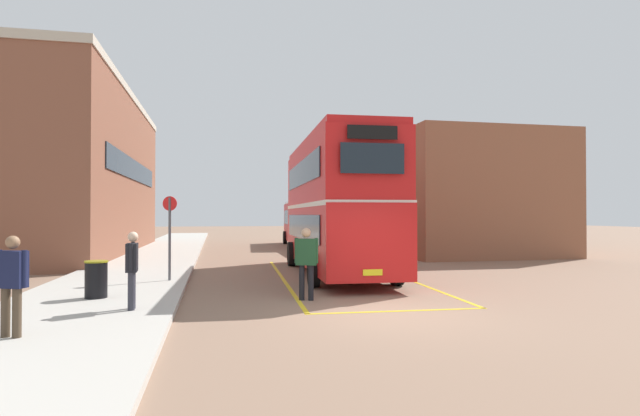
# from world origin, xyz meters

# --- Properties ---
(ground_plane) EXTENTS (135.60, 135.60, 0.00)m
(ground_plane) POSITION_xyz_m (0.00, 14.40, 0.00)
(ground_plane) COLOR #846651
(sidewalk_left) EXTENTS (4.00, 57.60, 0.14)m
(sidewalk_left) POSITION_xyz_m (-6.50, 16.80, 0.07)
(sidewalk_left) COLOR #B2ADA3
(sidewalk_left) RESTS_ON ground
(brick_building_left) EXTENTS (5.25, 19.78, 8.71)m
(brick_building_left) POSITION_xyz_m (-10.66, 19.03, 4.36)
(brick_building_left) COLOR brown
(brick_building_left) RESTS_ON ground
(depot_building_right) EXTENTS (8.31, 16.08, 6.37)m
(depot_building_right) POSITION_xyz_m (9.62, 18.70, 3.18)
(depot_building_right) COLOR brown
(depot_building_right) RESTS_ON ground
(double_decker_bus) EXTENTS (3.11, 10.04, 4.75)m
(double_decker_bus) POSITION_xyz_m (0.54, 7.22, 2.51)
(double_decker_bus) COLOR black
(double_decker_bus) RESTS_ON ground
(single_deck_bus) EXTENTS (3.18, 8.46, 3.02)m
(single_deck_bus) POSITION_xyz_m (2.41, 23.44, 1.64)
(single_deck_bus) COLOR black
(single_deck_bus) RESTS_ON ground
(pedestrian_boarding) EXTENTS (0.57, 0.38, 1.80)m
(pedestrian_boarding) POSITION_xyz_m (-1.45, 2.10, 1.05)
(pedestrian_boarding) COLOR black
(pedestrian_boarding) RESTS_ON ground
(pedestrian_waiting_near) EXTENTS (0.25, 0.55, 1.63)m
(pedestrian_waiting_near) POSITION_xyz_m (-5.39, 0.94, 1.08)
(pedestrian_waiting_near) COLOR #2D2D38
(pedestrian_waiting_near) RESTS_ON sidewalk_left
(pedestrian_waiting_far) EXTENTS (0.52, 0.38, 1.65)m
(pedestrian_waiting_far) POSITION_xyz_m (-6.91, -1.18, 1.09)
(pedestrian_waiting_far) COLOR #473828
(pedestrian_waiting_far) RESTS_ON sidewalk_left
(litter_bin) EXTENTS (0.54, 0.54, 0.89)m
(litter_bin) POSITION_xyz_m (-6.46, 2.64, 0.59)
(litter_bin) COLOR black
(litter_bin) RESTS_ON sidewalk_left
(bus_stop_sign) EXTENTS (0.43, 0.15, 2.55)m
(bus_stop_sign) POSITION_xyz_m (-5.03, 5.62, 1.68)
(bus_stop_sign) COLOR #4C4C51
(bus_stop_sign) RESTS_ON sidewalk_left
(bay_marking_yellow) EXTENTS (4.68, 12.12, 0.01)m
(bay_marking_yellow) POSITION_xyz_m (0.51, 5.35, 0.00)
(bay_marking_yellow) COLOR gold
(bay_marking_yellow) RESTS_ON ground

